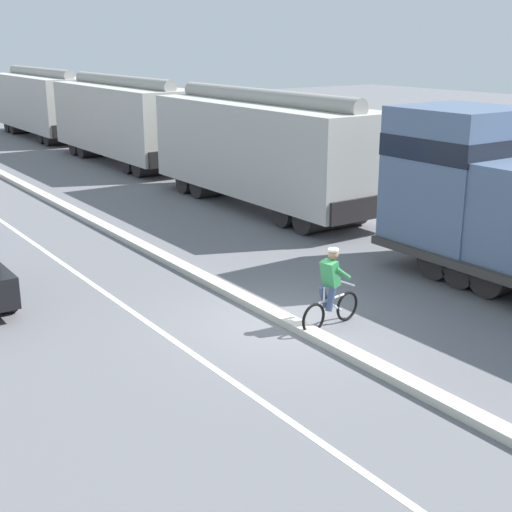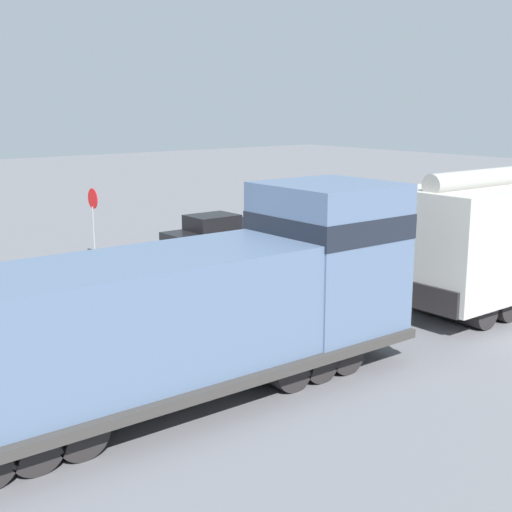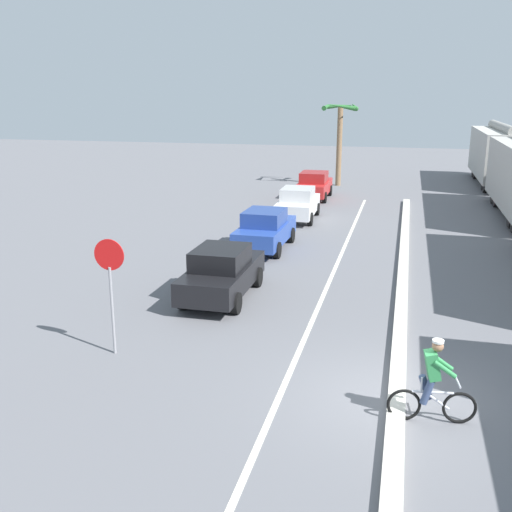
% 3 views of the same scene
% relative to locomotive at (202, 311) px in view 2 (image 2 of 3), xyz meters
% --- Properties ---
extents(ground_plane, '(120.00, 120.00, 0.00)m').
position_rel_locomotive_xyz_m(ground_plane, '(-5.92, 2.96, -1.80)').
color(ground_plane, slate).
extents(median_curb, '(0.36, 36.00, 0.16)m').
position_rel_locomotive_xyz_m(median_curb, '(-5.92, 8.96, -1.72)').
color(median_curb, beige).
rests_on(median_curb, ground).
extents(lane_stripe, '(0.14, 36.00, 0.01)m').
position_rel_locomotive_xyz_m(lane_stripe, '(-8.32, 8.96, -1.79)').
color(lane_stripe, silver).
rests_on(lane_stripe, ground).
extents(locomotive, '(3.10, 11.61, 4.20)m').
position_rel_locomotive_xyz_m(locomotive, '(0.00, 0.00, 0.00)').
color(locomotive, slate).
rests_on(locomotive, ground).
extents(parked_car_black, '(1.84, 4.20, 1.62)m').
position_rel_locomotive_xyz_m(parked_car_black, '(-11.36, 8.26, -0.98)').
color(parked_car_black, black).
rests_on(parked_car_black, ground).
extents(parked_car_blue, '(1.89, 4.23, 1.62)m').
position_rel_locomotive_xyz_m(parked_car_blue, '(-11.45, 14.42, -0.98)').
color(parked_car_blue, '#28479E').
rests_on(parked_car_blue, ground).
extents(parked_car_white, '(1.91, 4.24, 1.62)m').
position_rel_locomotive_xyz_m(parked_car_white, '(-11.20, 20.45, -0.98)').
color(parked_car_white, silver).
rests_on(parked_car_white, ground).
extents(parked_car_red, '(1.86, 4.21, 1.62)m').
position_rel_locomotive_xyz_m(parked_car_red, '(-11.34, 26.68, -0.98)').
color(parked_car_red, red).
rests_on(parked_car_red, ground).
extents(cyclist, '(1.70, 0.51, 1.71)m').
position_rel_locomotive_xyz_m(cyclist, '(-5.28, 2.26, -0.98)').
color(cyclist, black).
rests_on(cyclist, ground).
extents(stop_sign, '(0.76, 0.08, 2.88)m').
position_rel_locomotive_xyz_m(stop_sign, '(-12.69, 3.67, 0.23)').
color(stop_sign, gray).
rests_on(stop_sign, ground).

